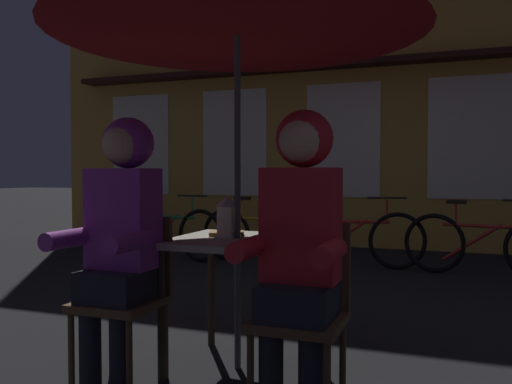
# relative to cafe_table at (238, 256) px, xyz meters

# --- Properties ---
(ground_plane) EXTENTS (60.00, 60.00, 0.00)m
(ground_plane) POSITION_rel_cafe_table_xyz_m (0.00, 0.00, -0.64)
(ground_plane) COLOR black
(cafe_table) EXTENTS (0.72, 0.72, 0.74)m
(cafe_table) POSITION_rel_cafe_table_xyz_m (0.00, 0.00, 0.00)
(cafe_table) COLOR #B2AD9E
(cafe_table) RESTS_ON ground_plane
(patio_umbrella) EXTENTS (2.10, 2.10, 2.31)m
(patio_umbrella) POSITION_rel_cafe_table_xyz_m (0.00, 0.00, 1.42)
(patio_umbrella) COLOR #4C4C51
(patio_umbrella) RESTS_ON ground_plane
(lantern) EXTENTS (0.11, 0.11, 0.23)m
(lantern) POSITION_rel_cafe_table_xyz_m (-0.07, 0.02, 0.22)
(lantern) COLOR white
(lantern) RESTS_ON cafe_table
(chair_left) EXTENTS (0.40, 0.40, 0.87)m
(chair_left) POSITION_rel_cafe_table_xyz_m (-0.48, -0.37, -0.15)
(chair_left) COLOR #513823
(chair_left) RESTS_ON ground_plane
(chair_right) EXTENTS (0.40, 0.40, 0.87)m
(chair_right) POSITION_rel_cafe_table_xyz_m (0.48, -0.37, -0.15)
(chair_right) COLOR #513823
(chair_right) RESTS_ON ground_plane
(person_left_hooded) EXTENTS (0.45, 0.56, 1.40)m
(person_left_hooded) POSITION_rel_cafe_table_xyz_m (-0.48, -0.43, 0.21)
(person_left_hooded) COLOR black
(person_left_hooded) RESTS_ON ground_plane
(person_right_hooded) EXTENTS (0.45, 0.56, 1.40)m
(person_right_hooded) POSITION_rel_cafe_table_xyz_m (0.48, -0.43, 0.21)
(person_right_hooded) COLOR black
(person_right_hooded) RESTS_ON ground_plane
(shopfront_building) EXTENTS (10.00, 0.93, 6.20)m
(shopfront_building) POSITION_rel_cafe_table_xyz_m (-0.38, 5.40, 2.45)
(shopfront_building) COLOR gold
(shopfront_building) RESTS_ON ground_plane
(bicycle_nearest) EXTENTS (1.67, 0.27, 0.84)m
(bicycle_nearest) POSITION_rel_cafe_table_xyz_m (-2.29, 3.20, -0.29)
(bicycle_nearest) COLOR black
(bicycle_nearest) RESTS_ON ground_plane
(bicycle_second) EXTENTS (1.68, 0.14, 0.84)m
(bicycle_second) POSITION_rel_cafe_table_xyz_m (-1.03, 3.34, -0.29)
(bicycle_second) COLOR black
(bicycle_second) RESTS_ON ground_plane
(bicycle_third) EXTENTS (1.65, 0.41, 0.84)m
(bicycle_third) POSITION_rel_cafe_table_xyz_m (0.07, 3.33, -0.29)
(bicycle_third) COLOR black
(bicycle_third) RESTS_ON ground_plane
(bicycle_fourth) EXTENTS (1.67, 0.31, 0.84)m
(bicycle_fourth) POSITION_rel_cafe_table_xyz_m (1.47, 3.31, -0.29)
(bicycle_fourth) COLOR black
(bicycle_fourth) RESTS_ON ground_plane
(book) EXTENTS (0.24, 0.20, 0.02)m
(book) POSITION_rel_cafe_table_xyz_m (-0.10, 0.09, 0.11)
(book) COLOR olive
(book) RESTS_ON cafe_table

